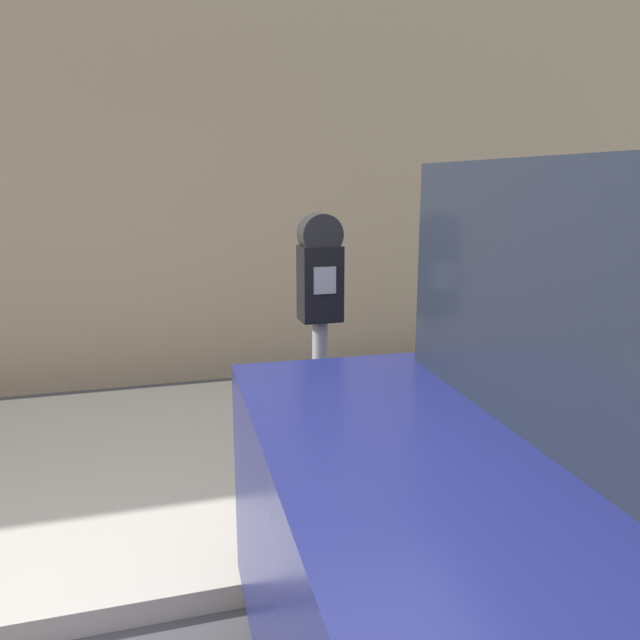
% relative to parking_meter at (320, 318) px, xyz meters
% --- Properties ---
extents(sidewalk, '(24.00, 2.80, 0.12)m').
position_rel_parking_meter_xyz_m(sidewalk, '(-0.31, 1.12, -1.15)').
color(sidewalk, '#BCB7AD').
rests_on(sidewalk, ground_plane).
extents(building_facade, '(24.00, 0.30, 5.65)m').
position_rel_parking_meter_xyz_m(building_facade, '(-0.31, 3.11, 1.62)').
color(building_facade, tan).
rests_on(building_facade, ground_plane).
extents(parking_meter, '(0.18, 0.16, 1.56)m').
position_rel_parking_meter_xyz_m(parking_meter, '(0.00, 0.00, 0.00)').
color(parking_meter, gray).
rests_on(parking_meter, sidewalk).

